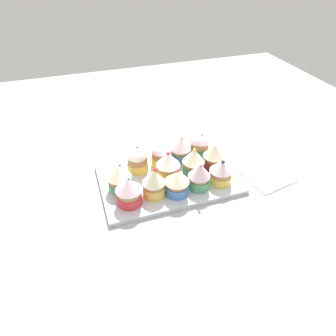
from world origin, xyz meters
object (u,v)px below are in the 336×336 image
cupcake_2 (175,183)px  cupcake_4 (221,172)px  cupcake_3 (199,175)px  cupcake_10 (160,155)px  cupcake_11 (181,148)px  baking_tray (168,179)px  cupcake_5 (119,178)px  cupcake_9 (137,159)px  napkin (266,175)px  cupcake_12 (200,145)px  cupcake_7 (193,161)px  cupcake_0 (129,191)px  cupcake_8 (214,155)px  cupcake_6 (169,165)px  cupcake_1 (154,183)px

cupcake_2 → cupcake_4: bearing=2.8°
cupcake_3 → cupcake_10: bearing=117.0°
cupcake_4 → cupcake_11: cupcake_11 is taller
baking_tray → cupcake_5: cupcake_5 is taller
cupcake_9 → napkin: size_ratio=0.60×
baking_tray → cupcake_5: bearing=-177.4°
cupcake_5 → cupcake_9: 8.85cm
cupcake_11 → cupcake_12: 5.94cm
cupcake_7 → cupcake_0: bearing=-163.4°
cupcake_5 → cupcake_3: bearing=-17.1°
cupcake_8 → cupcake_12: bearing=100.0°
cupcake_8 → cupcake_9: cupcake_8 is taller
cupcake_10 → cupcake_6: bearing=-84.8°
cupcake_3 → cupcake_7: cupcake_7 is taller
baking_tray → cupcake_4: bearing=-26.9°
cupcake_9 → cupcake_12: bearing=3.5°
cupcake_2 → cupcake_5: cupcake_5 is taller
cupcake_9 → napkin: cupcake_9 is taller
cupcake_4 → cupcake_7: size_ratio=0.86×
baking_tray → cupcake_0: bearing=-152.1°
cupcake_4 → cupcake_9: (-19.14, 11.94, 0.19)cm
baking_tray → cupcake_7: size_ratio=4.43×
cupcake_5 → cupcake_6: 13.43cm
cupcake_12 → cupcake_7: bearing=-124.0°
cupcake_0 → cupcake_9: size_ratio=1.02×
cupcake_5 → cupcake_4: bearing=-12.5°
cupcake_6 → cupcake_11: 9.09cm
cupcake_3 → cupcake_7: 5.83cm
napkin → cupcake_8: bearing=152.4°
cupcake_8 → cupcake_10: (-13.44, 5.82, -0.73)cm
cupcake_11 → cupcake_1: bearing=-133.2°
cupcake_8 → cupcake_10: bearing=156.6°
cupcake_12 → napkin: bearing=-43.6°
cupcake_2 → cupcake_6: 6.72cm
cupcake_4 → napkin: cupcake_4 is taller
cupcake_9 → cupcake_4: bearing=-32.0°
cupcake_2 → cupcake_3: bearing=3.1°
cupcake_3 → cupcake_9: 17.81cm
cupcake_1 → cupcake_8: size_ratio=1.02×
cupcake_1 → cupcake_0: bearing=-173.2°
cupcake_9 → cupcake_6: bearing=-39.4°
cupcake_0 → cupcake_12: (23.97, 13.20, -0.05)cm
baking_tray → cupcake_6: (0.33, -0.20, 4.59)cm
cupcake_4 → cupcake_12: (-0.25, 13.09, 0.23)cm
cupcake_10 → cupcake_4: bearing=-44.2°
cupcake_2 → cupcake_4: 12.75cm
cupcake_7 → napkin: cupcake_7 is taller
cupcake_6 → cupcake_8: 12.89cm
cupcake_10 → napkin: bearing=-25.5°
cupcake_6 → cupcake_3: bearing=-47.5°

